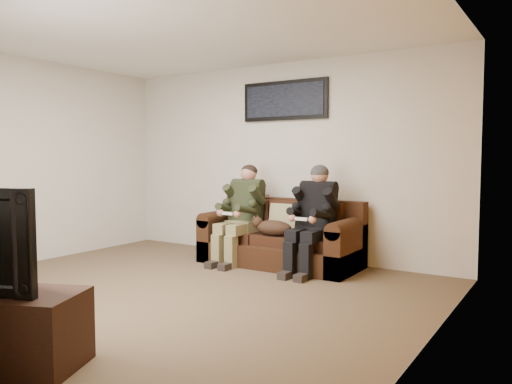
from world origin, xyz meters
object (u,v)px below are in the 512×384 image
Objects in this scene: cat at (273,227)px; person_right at (313,213)px; sofa at (282,240)px; person_left at (242,208)px; framed_poster at (285,100)px.

person_right is at bearing 10.14° from cat.
person_left reaches higher than sofa.
framed_poster is (-0.71, 0.56, 1.40)m from person_right.
cat is 0.53× the size of framed_poster.
cat is at bearing -9.86° from person_left.
cat is at bearing -72.39° from framed_poster.
person_left is (-0.51, -0.17, 0.39)m from sofa.
sofa is at bearing 162.08° from person_right.
person_right reaches higher than cat.
framed_poster reaches higher than person_left.
sofa is 1.59× the size of framed_poster.
cat is at bearing -169.86° from person_right.
framed_poster reaches higher than cat.
sofa is at bearing -63.15° from framed_poster.
sofa is 1.58× the size of person_left.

